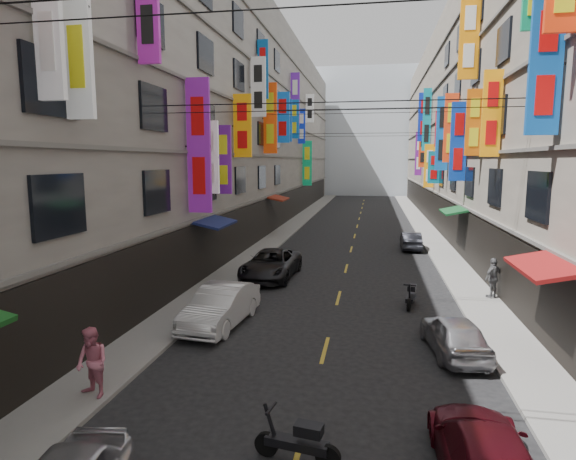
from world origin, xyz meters
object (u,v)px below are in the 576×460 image
at_px(scooter_crossing, 298,442).
at_px(car_right_mid, 454,335).
at_px(car_left_mid, 221,306).
at_px(pedestrian_rfar, 493,278).
at_px(car_left_far, 271,264).
at_px(pedestrian_lfar, 92,363).
at_px(car_right_near, 485,456).
at_px(scooter_far_right, 411,296).
at_px(car_right_far, 411,241).

height_order(scooter_crossing, car_right_mid, car_right_mid).
bearing_deg(car_left_mid, pedestrian_rfar, 31.56).
bearing_deg(car_left_mid, car_right_mid, -3.48).
bearing_deg(car_right_mid, car_left_far, -56.43).
bearing_deg(car_left_mid, pedestrian_lfar, -97.81).
distance_m(car_right_near, pedestrian_rfar, 13.18).
relative_size(car_right_near, car_right_mid, 1.14).
distance_m(scooter_far_right, car_left_far, 7.76).
distance_m(car_right_mid, pedestrian_lfar, 10.52).
distance_m(scooter_far_right, car_right_mid, 4.98).
bearing_deg(scooter_crossing, car_right_mid, -22.43).
distance_m(pedestrian_lfar, pedestrian_rfar, 16.38).
height_order(car_right_mid, pedestrian_lfar, pedestrian_lfar).
height_order(scooter_crossing, car_left_mid, car_left_mid).
xyz_separation_m(scooter_crossing, pedestrian_lfar, (-5.45, 1.57, 0.57)).
distance_m(car_right_near, car_right_mid, 6.38).
bearing_deg(car_left_far, pedestrian_rfar, -9.64).
xyz_separation_m(car_left_far, car_right_mid, (7.70, -8.68, -0.10)).
height_order(car_right_mid, car_right_far, car_right_mid).
bearing_deg(pedestrian_rfar, car_left_mid, -15.30).
bearing_deg(scooter_crossing, car_right_far, 0.64).
height_order(scooter_crossing, pedestrian_rfar, pedestrian_rfar).
distance_m(car_left_mid, pedestrian_rfar, 11.81).
relative_size(car_left_mid, pedestrian_rfar, 2.56).
relative_size(car_left_mid, car_left_far, 0.86).
relative_size(car_right_mid, car_right_far, 1.02).
relative_size(scooter_far_right, car_right_near, 0.43).
height_order(scooter_crossing, car_right_far, car_right_far).
relative_size(car_right_mid, pedestrian_lfar, 2.07).
bearing_deg(scooter_far_right, car_right_mid, 112.12).
relative_size(scooter_far_right, car_left_far, 0.34).
bearing_deg(pedestrian_lfar, pedestrian_rfar, 66.08).
height_order(scooter_far_right, car_left_far, car_left_far).
height_order(car_right_far, pedestrian_rfar, pedestrian_rfar).
height_order(scooter_crossing, pedestrian_lfar, pedestrian_lfar).
bearing_deg(car_right_mid, pedestrian_lfar, 18.56).
bearing_deg(car_right_near, pedestrian_lfar, -11.16).
distance_m(scooter_crossing, car_right_near, 3.51).
height_order(car_right_mid, pedestrian_rfar, pedestrian_rfar).
xyz_separation_m(scooter_crossing, pedestrian_rfar, (6.55, 12.73, 0.55)).
height_order(car_left_far, pedestrian_rfar, pedestrian_rfar).
xyz_separation_m(car_left_far, pedestrian_lfar, (-1.70, -13.38, 0.29)).
xyz_separation_m(car_left_far, pedestrian_rfar, (10.30, -2.23, 0.27)).
xyz_separation_m(car_left_mid, car_left_far, (0.30, 7.43, -0.01)).
bearing_deg(scooter_far_right, pedestrian_rfar, -144.92).
xyz_separation_m(car_right_mid, pedestrian_rfar, (2.60, 6.45, 0.37)).
bearing_deg(car_right_far, car_left_mid, 64.58).
height_order(scooter_far_right, car_left_mid, car_left_mid).
relative_size(scooter_far_right, car_right_mid, 0.49).
relative_size(car_right_near, pedestrian_lfar, 2.35).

